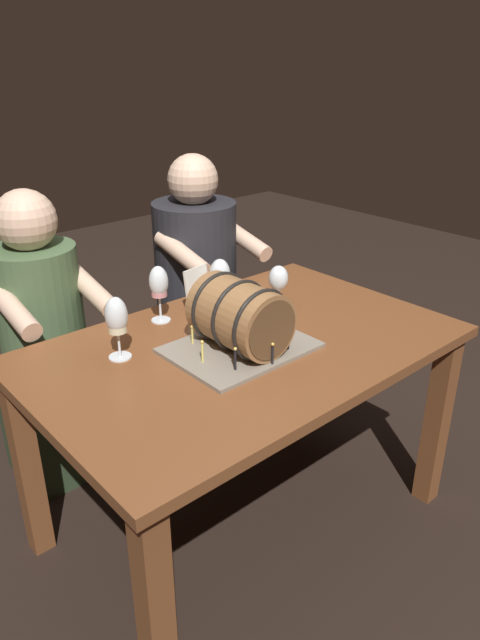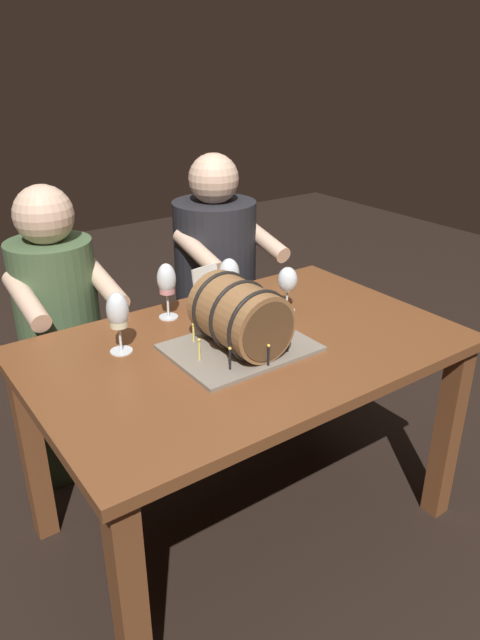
% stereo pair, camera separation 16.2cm
% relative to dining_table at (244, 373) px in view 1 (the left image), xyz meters
% --- Properties ---
extents(ground_plane, '(8.00, 8.00, 0.00)m').
position_rel_dining_table_xyz_m(ground_plane, '(0.00, 0.00, -0.62)').
color(ground_plane, black).
extents(dining_table, '(1.34, 0.86, 0.73)m').
position_rel_dining_table_xyz_m(dining_table, '(0.00, 0.00, 0.00)').
color(dining_table, brown).
rests_on(dining_table, ground).
extents(barrel_cake, '(0.43, 0.33, 0.23)m').
position_rel_dining_table_xyz_m(barrel_cake, '(-0.04, -0.02, 0.21)').
color(barrel_cake, gray).
rests_on(barrel_cake, dining_table).
extents(wine_glass_white, '(0.07, 0.07, 0.20)m').
position_rel_dining_table_xyz_m(wine_glass_white, '(-0.34, 0.18, 0.24)').
color(wine_glass_white, white).
rests_on(wine_glass_white, dining_table).
extents(wine_glass_rose, '(0.07, 0.07, 0.20)m').
position_rel_dining_table_xyz_m(wine_glass_rose, '(-0.10, 0.31, 0.24)').
color(wine_glass_rose, white).
rests_on(wine_glass_rose, dining_table).
extents(wine_glass_red, '(0.07, 0.07, 0.19)m').
position_rel_dining_table_xyz_m(wine_glass_red, '(0.11, 0.26, 0.23)').
color(wine_glass_red, white).
rests_on(wine_glass_red, dining_table).
extents(wine_glass_empty, '(0.07, 0.07, 0.16)m').
position_rel_dining_table_xyz_m(wine_glass_empty, '(0.27, 0.12, 0.22)').
color(wine_glass_empty, white).
rests_on(wine_glass_empty, dining_table).
extents(menu_card, '(0.11, 0.04, 0.16)m').
position_rel_dining_table_xyz_m(menu_card, '(0.05, 0.30, 0.19)').
color(menu_card, silver).
rests_on(menu_card, dining_table).
extents(person_seated_left, '(0.35, 0.45, 1.15)m').
position_rel_dining_table_xyz_m(person_seated_left, '(-0.36, 0.72, -0.10)').
color(person_seated_left, '#2A3A24').
rests_on(person_seated_left, ground).
extents(person_seated_right, '(0.40, 0.48, 1.20)m').
position_rel_dining_table_xyz_m(person_seated_right, '(0.36, 0.72, -0.05)').
color(person_seated_right, black).
rests_on(person_seated_right, ground).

